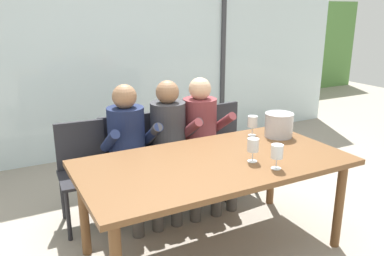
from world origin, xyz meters
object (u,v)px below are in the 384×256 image
wine_glass_by_left_taster (253,122)px  wine_glass_near_bucket (277,153)px  chair_near_curtain (84,166)px  chair_left_of_center (125,157)px  chair_center (162,152)px  wine_glass_center_pour (253,146)px  chair_near_window_right (226,141)px  person_navy_polo (130,145)px  dining_table (214,170)px  person_maroon_top (204,133)px  ice_bucket_primary (279,124)px  person_charcoal_jacket (171,138)px  chair_right_of_center (195,145)px

wine_glass_by_left_taster → wine_glass_near_bucket: bearing=-113.5°
chair_near_curtain → wine_glass_near_bucket: bearing=-46.4°
chair_left_of_center → wine_glass_by_left_taster: (0.96, -0.60, 0.35)m
wine_glass_by_left_taster → wine_glass_near_bucket: size_ratio=1.00×
chair_center → wine_glass_center_pour: 1.14m
chair_near_window_right → wine_glass_near_bucket: (-0.40, -1.25, 0.35)m
person_navy_polo → wine_glass_near_bucket: 1.31m
dining_table → chair_near_window_right: size_ratio=2.23×
person_navy_polo → person_maroon_top: 0.73m
chair_near_curtain → chair_left_of_center: same height
person_maroon_top → wine_glass_center_pour: (-0.13, -0.93, 0.18)m
chair_near_curtain → wine_glass_by_left_taster: wine_glass_by_left_taster is taller
chair_left_of_center → person_navy_polo: (-0.01, -0.17, 0.17)m
wine_glass_by_left_taster → wine_glass_near_bucket: 0.74m
person_navy_polo → ice_bucket_primary: (1.15, -0.56, 0.17)m
person_maroon_top → chair_near_curtain: bearing=166.9°
chair_left_of_center → chair_near_window_right: (1.06, -0.03, 0.00)m
person_maroon_top → wine_glass_by_left_taster: 0.52m
dining_table → ice_bucket_primary: bearing=15.9°
chair_left_of_center → chair_center: 0.35m
chair_near_window_right → wine_glass_by_left_taster: (-0.10, -0.57, 0.35)m
person_charcoal_jacket → wine_glass_center_pour: size_ratio=6.89×
person_maroon_top → dining_table: bearing=-120.4°
chair_right_of_center → person_maroon_top: 0.24m
chair_left_of_center → person_maroon_top: (0.73, -0.17, 0.17)m
chair_center → wine_glass_center_pour: bearing=-70.9°
person_maroon_top → ice_bucket_primary: 0.72m
chair_near_curtain → ice_bucket_primary: 1.71m
person_maroon_top → person_charcoal_jacket: bearing=174.3°
person_charcoal_jacket → chair_right_of_center: bearing=29.2°
chair_center → ice_bucket_primary: 1.11m
chair_right_of_center → person_navy_polo: 0.75m
chair_right_of_center → chair_near_window_right: bearing=-11.2°
dining_table → wine_glass_by_left_taster: wine_glass_by_left_taster is taller
chair_right_of_center → person_charcoal_jacket: person_charcoal_jacket is taller
chair_center → person_maroon_top: bearing=-12.9°
dining_table → person_charcoal_jacket: bearing=88.9°
chair_left_of_center → person_maroon_top: person_maroon_top is taller
person_maroon_top → person_navy_polo: bearing=174.3°
chair_center → wine_glass_by_left_taster: wine_glass_by_left_taster is taller
chair_center → wine_glass_center_pour: wine_glass_center_pour is taller
chair_left_of_center → person_maroon_top: size_ratio=0.73×
wine_glass_center_pour → chair_center: bearing=103.4°
ice_bucket_primary → wine_glass_near_bucket: bearing=-130.9°
wine_glass_by_left_taster → wine_glass_near_bucket: (-0.30, -0.68, 0.00)m
chair_near_curtain → chair_right_of_center: (1.09, 0.02, 0.00)m
chair_left_of_center → wine_glass_center_pour: bearing=-58.6°
chair_right_of_center → chair_near_curtain: bearing=173.9°
dining_table → person_maroon_top: bearing=65.3°
person_navy_polo → person_charcoal_jacket: bearing=-3.1°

